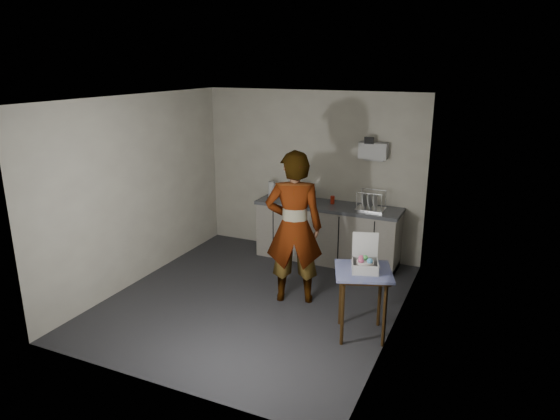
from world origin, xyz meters
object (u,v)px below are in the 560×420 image
at_px(bakery_box, 365,263).
at_px(dark_bottle, 309,194).
at_px(dish_rack, 370,205).
at_px(side_table, 363,279).
at_px(kitchen_counter, 327,234).
at_px(soda_can, 332,200).
at_px(paper_towel, 272,190).
at_px(soap_bottle, 312,195).
at_px(standing_man, 294,228).

bearing_deg(bakery_box, dark_bottle, 108.07).
distance_m(dark_bottle, bakery_box, 2.46).
bearing_deg(dish_rack, side_table, -77.29).
bearing_deg(dark_bottle, side_table, -54.58).
bearing_deg(dark_bottle, kitchen_counter, -2.96).
distance_m(kitchen_counter, soda_can, 0.55).
distance_m(kitchen_counter, paper_towel, 1.13).
distance_m(soap_bottle, bakery_box, 2.33).
bearing_deg(standing_man, soap_bottle, -99.08).
height_order(side_table, bakery_box, bakery_box).
bearing_deg(bakery_box, soap_bottle, 107.74).
xyz_separation_m(side_table, bakery_box, (0.01, 0.00, 0.19)).
relative_size(soda_can, bakery_box, 0.30).
distance_m(standing_man, paper_towel, 1.76).
height_order(standing_man, soap_bottle, standing_man).
height_order(kitchen_counter, dark_bottle, dark_bottle).
bearing_deg(soap_bottle, side_table, -54.93).
distance_m(kitchen_counter, standing_man, 1.59).
distance_m(standing_man, dish_rack, 1.59).
xyz_separation_m(standing_man, soda_can, (-0.01, 1.55, -0.02)).
bearing_deg(dish_rack, standing_man, -112.26).
xyz_separation_m(standing_man, bakery_box, (1.06, -0.50, -0.11)).
bearing_deg(soap_bottle, paper_towel, 176.09).
bearing_deg(standing_man, dark_bottle, -96.61).
bearing_deg(soap_bottle, kitchen_counter, 19.63).
xyz_separation_m(side_table, dish_rack, (-0.45, 1.97, 0.28)).
bearing_deg(side_table, soap_bottle, 104.95).
distance_m(paper_towel, bakery_box, 2.83).
bearing_deg(soda_can, kitchen_counter, -123.53).
relative_size(side_table, paper_towel, 2.91).
relative_size(standing_man, bakery_box, 4.99).
relative_size(standing_man, dish_rack, 4.87).
bearing_deg(dark_bottle, paper_towel, -175.36).
bearing_deg(kitchen_counter, dish_rack, -0.61).
relative_size(dark_bottle, bakery_box, 0.66).
relative_size(soda_can, paper_towel, 0.44).
distance_m(dish_rack, bakery_box, 2.02).
bearing_deg(soda_can, side_table, -62.68).
bearing_deg(paper_towel, bakery_box, -43.37).
distance_m(dark_bottle, paper_towel, 0.63).
relative_size(kitchen_counter, standing_man, 1.13).
xyz_separation_m(kitchen_counter, dish_rack, (0.65, -0.01, 0.55)).
bearing_deg(standing_man, dish_rack, -132.84).
relative_size(side_table, soap_bottle, 2.67).
distance_m(soap_bottle, dark_bottle, 0.13).
bearing_deg(kitchen_counter, soda_can, 56.47).
bearing_deg(paper_towel, side_table, -43.59).
height_order(kitchen_counter, soap_bottle, soap_bottle).
bearing_deg(dark_bottle, soda_can, 7.64).
distance_m(soda_can, dark_bottle, 0.37).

